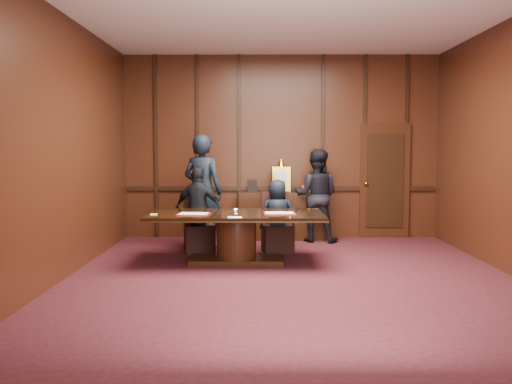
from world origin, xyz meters
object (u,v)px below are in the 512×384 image
sideboard (281,214)px  witness_right (316,196)px  signatory_left (199,210)px  conference_table (236,229)px  signatory_right (278,216)px  witness_left (203,192)px

sideboard → witness_right: (0.64, -0.27, 0.37)m
witness_right → signatory_left: bearing=41.9°
conference_table → signatory_left: bearing=129.1°
sideboard → signatory_right: (-0.11, -1.36, 0.12)m
sideboard → conference_table: 2.29m
sideboard → witness_left: bearing=-145.4°
signatory_right → sideboard: bearing=-96.9°
signatory_left → witness_left: (0.03, 0.40, 0.27)m
signatory_left → witness_left: size_ratio=0.73×
witness_left → witness_right: bearing=-138.4°
conference_table → witness_right: 2.38m
signatory_left → witness_right: size_ratio=0.84×
signatory_left → conference_table: bearing=145.2°
conference_table → witness_right: witness_right is taller
sideboard → witness_left: witness_left is taller
sideboard → signatory_left: sideboard is taller
sideboard → signatory_right: 1.37m
sideboard → conference_table: (-0.76, -2.16, 0.02)m
sideboard → signatory_right: bearing=-94.8°
signatory_right → witness_right: 1.35m
conference_table → witness_right: size_ratio=1.53×
signatory_left → signatory_right: size_ratio=1.17×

